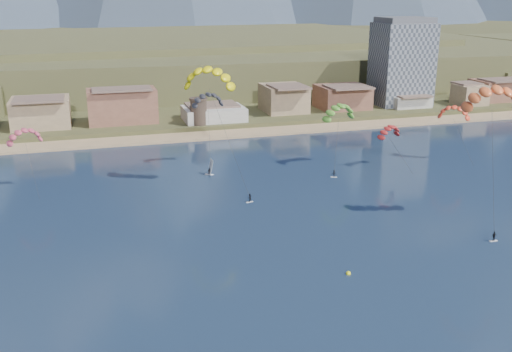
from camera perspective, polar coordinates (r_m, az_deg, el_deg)
The scene contains 16 objects.
ground at distance 84.12m, azimuth 6.33°, elevation -12.93°, with size 2400.00×2400.00×0.00m, color black.
beach at distance 179.97m, azimuth -6.69°, elevation 3.88°, with size 2200.00×12.00×0.90m.
land at distance 628.61m, azimuth -14.11°, elevation 13.21°, with size 2200.00×900.00×4.00m.
foothills at distance 305.20m, azimuth -6.74°, elevation 11.18°, with size 940.00×210.00×18.00m.
town at distance 191.96m, azimuth -19.53°, elevation 6.22°, with size 400.00×24.00×12.00m.
apartment_tower at distance 226.80m, azimuth 14.14°, elevation 10.82°, with size 20.00×16.00×32.00m.
watchtower at distance 187.21m, azimuth -5.67°, elevation 6.37°, with size 5.82×5.82×8.60m.
kitesurfer_yellow at distance 129.60m, azimuth -4.66°, elevation 9.88°, with size 13.01×19.72×29.68m.
kitesurfer_orange at distance 116.28m, azimuth 22.35°, elevation 7.42°, with size 12.44×14.24×27.81m.
kitesurfer_green at distance 147.74m, azimuth 8.17°, elevation 6.45°, with size 11.02×13.32×18.02m.
distant_kite_pink at distance 136.99m, azimuth -21.82°, elevation 3.91°, with size 8.74×7.15×16.11m.
distant_kite_dark at distance 146.52m, azimuth -4.76°, elevation 7.70°, with size 8.85×6.12×20.28m.
distant_kite_orange at distance 160.73m, azimuth 18.92°, elevation 6.15°, with size 8.49×8.29×16.36m.
distant_kite_red at distance 149.91m, azimuth 12.98°, elevation 4.50°, with size 8.13×6.88×13.01m.
windsurfer at distance 141.96m, azimuth -4.56°, elevation 0.60°, with size 2.39×2.38×3.80m.
buoy at distance 94.14m, azimuth 9.06°, elevation -9.44°, with size 0.78×0.78×0.78m.
Camera 1 is at (-29.00, -66.50, 42.58)m, focal length 40.70 mm.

